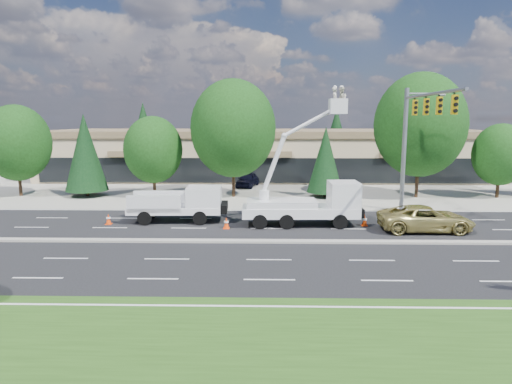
{
  "coord_description": "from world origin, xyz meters",
  "views": [
    {
      "loc": [
        -0.17,
        -24.61,
        6.78
      ],
      "look_at": [
        -0.76,
        2.72,
        2.4
      ],
      "focal_mm": 32.0,
      "sensor_mm": 36.0,
      "label": 1
    }
  ],
  "objects_px": {
    "signal_mast": "(415,130)",
    "minivan": "(426,218)",
    "utility_pickup": "(182,207)",
    "bucket_truck": "(312,196)"
  },
  "relations": [
    {
      "from": "utility_pickup",
      "to": "signal_mast",
      "type": "bearing_deg",
      "value": 4.81
    },
    {
      "from": "bucket_truck",
      "to": "signal_mast",
      "type": "bearing_deg",
      "value": 19.77
    },
    {
      "from": "minivan",
      "to": "utility_pickup",
      "type": "bearing_deg",
      "value": 81.61
    },
    {
      "from": "bucket_truck",
      "to": "minivan",
      "type": "bearing_deg",
      "value": -13.32
    },
    {
      "from": "signal_mast",
      "to": "minivan",
      "type": "height_order",
      "value": "signal_mast"
    },
    {
      "from": "utility_pickup",
      "to": "bucket_truck",
      "type": "height_order",
      "value": "bucket_truck"
    },
    {
      "from": "minivan",
      "to": "bucket_truck",
      "type": "bearing_deg",
      "value": 78.37
    },
    {
      "from": "signal_mast",
      "to": "bucket_truck",
      "type": "relative_size",
      "value": 1.15
    },
    {
      "from": "utility_pickup",
      "to": "bucket_truck",
      "type": "distance_m",
      "value": 8.62
    },
    {
      "from": "utility_pickup",
      "to": "bucket_truck",
      "type": "relative_size",
      "value": 0.7
    }
  ]
}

